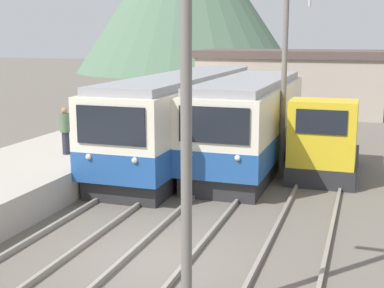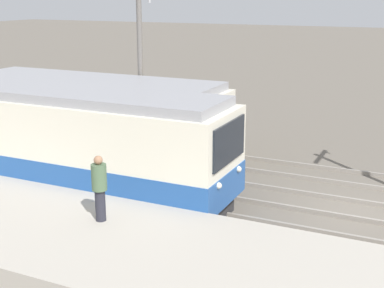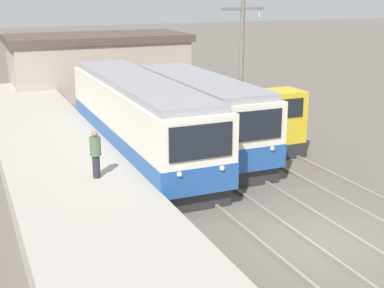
# 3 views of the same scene
# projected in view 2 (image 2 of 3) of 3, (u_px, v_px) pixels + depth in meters

# --- Properties ---
(ground_plane) EXTENTS (200.00, 200.00, 0.00)m
(ground_plane) POSITION_uv_depth(u_px,v_px,m) (356.00, 214.00, 16.33)
(ground_plane) COLOR #665E54
(track_left) EXTENTS (1.54, 60.00, 0.14)m
(track_left) POSITION_uv_depth(u_px,v_px,m) (341.00, 247.00, 14.05)
(track_left) COLOR gray
(track_left) RESTS_ON ground
(track_center) EXTENTS (1.54, 60.00, 0.14)m
(track_center) POSITION_uv_depth(u_px,v_px,m) (357.00, 209.00, 16.49)
(track_center) COLOR gray
(track_center) RESTS_ON ground
(track_right) EXTENTS (1.54, 60.00, 0.14)m
(track_right) POSITION_uv_depth(u_px,v_px,m) (370.00, 180.00, 19.10)
(track_right) COLOR gray
(track_right) RESTS_ON ground
(commuter_train_left) EXTENTS (2.84, 13.45, 3.62)m
(commuter_train_left) POSITION_uv_depth(u_px,v_px,m) (40.00, 145.00, 17.63)
(commuter_train_left) COLOR #28282B
(commuter_train_left) RESTS_ON ground
(commuter_train_center) EXTENTS (2.84, 10.24, 3.54)m
(commuter_train_center) POSITION_uv_depth(u_px,v_px,m) (95.00, 128.00, 19.99)
(commuter_train_center) COLOR #28282B
(commuter_train_center) RESTS_ON ground
(shunting_locomotive) EXTENTS (2.40, 4.95, 3.00)m
(shunting_locomotive) POSITION_uv_depth(u_px,v_px,m) (144.00, 124.00, 22.58)
(shunting_locomotive) COLOR #28282B
(shunting_locomotive) RESTS_ON ground
(catenary_mast_mid) EXTENTS (2.00, 0.20, 6.87)m
(catenary_mast_mid) POSITION_uv_depth(u_px,v_px,m) (141.00, 69.00, 20.27)
(catenary_mast_mid) COLOR slate
(catenary_mast_mid) RESTS_ON ground
(person_on_platform) EXTENTS (0.38, 0.38, 1.70)m
(person_on_platform) POSITION_uv_depth(u_px,v_px,m) (99.00, 186.00, 13.19)
(person_on_platform) COLOR #282833
(person_on_platform) RESTS_ON platform_left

